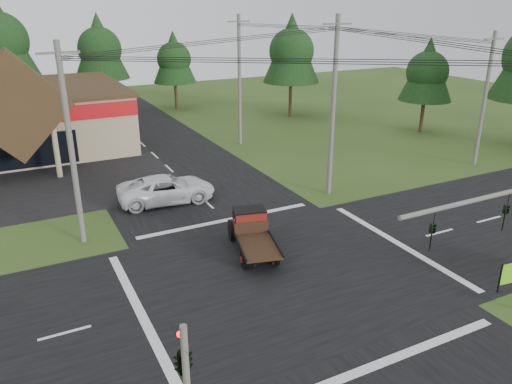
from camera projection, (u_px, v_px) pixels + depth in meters
ground at (286, 274)px, 23.77m from camera, size 120.00×120.00×0.00m
road_ns at (286, 274)px, 23.76m from camera, size 12.00×120.00×0.02m
road_ew at (286, 274)px, 23.76m from camera, size 120.00×12.00×0.02m
traffic_signal_corner at (183, 350)px, 13.23m from camera, size 0.53×2.48×4.40m
utility_pole_nw at (71, 145)px, 25.11m from camera, size 2.00×0.30×10.50m
utility_pole_ne at (333, 107)px, 31.71m from camera, size 2.00×0.30×11.50m
utility_pole_far at (485, 99)px, 37.87m from camera, size 2.00×0.30×10.20m
utility_pole_n at (239, 80)px, 43.41m from camera, size 2.00×0.30×11.20m
tree_row_d at (99, 47)px, 56.08m from camera, size 6.16×6.16×11.11m
tree_row_e at (174, 57)px, 58.28m from camera, size 5.04×5.04×9.09m
tree_side_ne at (292, 49)px, 53.72m from camera, size 6.16×6.16×11.11m
tree_side_e_near at (428, 70)px, 47.60m from camera, size 5.04×5.04×9.09m
antique_flatbed_truck at (254, 234)px, 25.46m from camera, size 3.06×5.28×2.08m
white_pickup at (166, 189)px, 32.12m from camera, size 6.43×3.43×1.72m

